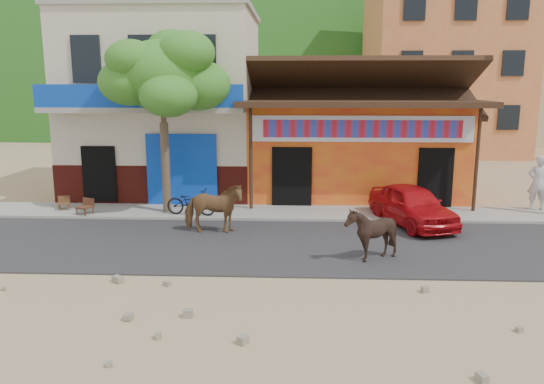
{
  "coord_description": "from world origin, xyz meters",
  "views": [
    {
      "loc": [
        -0.27,
        -11.47,
        4.35
      ],
      "look_at": [
        -0.92,
        3.0,
        1.4
      ],
      "focal_mm": 35.0,
      "sensor_mm": 36.0,
      "label": 1
    }
  ],
  "objects": [
    {
      "name": "ground",
      "position": [
        0.0,
        0.0,
        0.0
      ],
      "size": [
        120.0,
        120.0,
        0.0
      ],
      "primitive_type": "plane",
      "color": "#9E825B",
      "rests_on": "ground"
    },
    {
      "name": "road",
      "position": [
        0.0,
        2.5,
        0.02
      ],
      "size": [
        60.0,
        5.0,
        0.04
      ],
      "primitive_type": "cube",
      "color": "#28282B",
      "rests_on": "ground"
    },
    {
      "name": "sidewalk",
      "position": [
        0.0,
        6.0,
        0.06
      ],
      "size": [
        60.0,
        2.0,
        0.12
      ],
      "primitive_type": "cube",
      "color": "gray",
      "rests_on": "ground"
    },
    {
      "name": "dance_club",
      "position": [
        2.0,
        10.0,
        1.8
      ],
      "size": [
        8.0,
        6.0,
        3.6
      ],
      "primitive_type": "cube",
      "color": "orange",
      "rests_on": "ground"
    },
    {
      "name": "cafe_building",
      "position": [
        -5.5,
        10.0,
        3.5
      ],
      "size": [
        7.0,
        6.0,
        7.0
      ],
      "primitive_type": "cube",
      "color": "beige",
      "rests_on": "ground"
    },
    {
      "name": "apartment_front",
      "position": [
        9.0,
        24.0,
        6.0
      ],
      "size": [
        9.0,
        9.0,
        12.0
      ],
      "primitive_type": "cube",
      "color": "#CC723F",
      "rests_on": "ground"
    },
    {
      "name": "apartment_rear",
      "position": [
        18.0,
        30.0,
        5.0
      ],
      "size": [
        8.0,
        8.0,
        10.0
      ],
      "primitive_type": "cube",
      "color": "tan",
      "rests_on": "ground"
    },
    {
      "name": "hillside",
      "position": [
        0.0,
        70.0,
        12.0
      ],
      "size": [
        100.0,
        40.0,
        24.0
      ],
      "primitive_type": "ellipsoid",
      "color": "#194C14",
      "rests_on": "ground"
    },
    {
      "name": "tree",
      "position": [
        -4.6,
        5.8,
        3.12
      ],
      "size": [
        3.0,
        3.0,
        6.0
      ],
      "primitive_type": null,
      "color": "#2D721E",
      "rests_on": "sidewalk"
    },
    {
      "name": "cow_tan",
      "position": [
        -2.67,
        3.57,
        0.78
      ],
      "size": [
        1.79,
        0.88,
        1.48
      ],
      "primitive_type": "imported",
      "rotation": [
        0.0,
        0.0,
        1.62
      ],
      "color": "brown",
      "rests_on": "road"
    },
    {
      "name": "cow_dark",
      "position": [
        1.62,
        1.28,
        0.73
      ],
      "size": [
        1.45,
        1.34,
        1.37
      ],
      "primitive_type": "imported",
      "rotation": [
        0.0,
        0.0,
        -1.78
      ],
      "color": "black",
      "rests_on": "road"
    },
    {
      "name": "red_car",
      "position": [
        3.36,
        4.77,
        0.67
      ],
      "size": [
        2.55,
        3.97,
        1.26
      ],
      "primitive_type": "imported",
      "rotation": [
        0.0,
        0.0,
        0.31
      ],
      "color": "red",
      "rests_on": "road"
    },
    {
      "name": "scooter",
      "position": [
        -3.69,
        5.37,
        0.56
      ],
      "size": [
        1.73,
        0.81,
        0.87
      ],
      "primitive_type": "imported",
      "rotation": [
        0.0,
        0.0,
        1.43
      ],
      "color": "black",
      "rests_on": "sidewalk"
    },
    {
      "name": "pedestrian",
      "position": [
        8.0,
        6.67,
        1.06
      ],
      "size": [
        0.75,
        0.56,
        1.88
      ],
      "primitive_type": "imported",
      "rotation": [
        0.0,
        0.0,
        2.97
      ],
      "color": "silver",
      "rests_on": "sidewalk"
    },
    {
      "name": "cafe_chair_left",
      "position": [
        -7.24,
        5.3,
        0.6
      ],
      "size": [
        0.58,
        0.58,
        0.97
      ],
      "primitive_type": null,
      "rotation": [
        0.0,
        0.0,
        -0.35
      ],
      "color": "#4C2519",
      "rests_on": "sidewalk"
    },
    {
      "name": "cafe_chair_right",
      "position": [
        -8.22,
        5.94,
        0.54
      ],
      "size": [
        0.5,
        0.5,
        0.85
      ],
      "primitive_type": null,
      "rotation": [
        0.0,
        0.0,
        0.34
      ],
      "color": "#4B3519",
      "rests_on": "sidewalk"
    }
  ]
}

